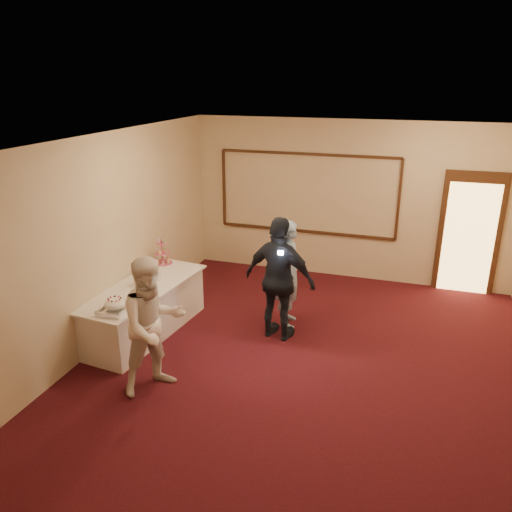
{
  "coord_description": "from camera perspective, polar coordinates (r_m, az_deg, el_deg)",
  "views": [
    {
      "loc": [
        1.16,
        -5.71,
        3.74
      ],
      "look_at": [
        -1.03,
        1.04,
        1.15
      ],
      "focal_mm": 35.0,
      "sensor_mm": 36.0,
      "label": 1
    }
  ],
  "objects": [
    {
      "name": "man",
      "position": [
        7.7,
        3.8,
        -2.04
      ],
      "size": [
        0.54,
        0.7,
        1.71
      ],
      "primitive_type": "imported",
      "rotation": [
        0.0,
        0.0,
        1.8
      ],
      "color": "#82A9CE",
      "rests_on": "floor"
    },
    {
      "name": "room_walls",
      "position": [
        6.08,
        6.26,
        3.52
      ],
      "size": [
        6.04,
        7.04,
        3.02
      ],
      "color": "beige",
      "rests_on": "floor"
    },
    {
      "name": "cupcake_stand",
      "position": [
        8.43,
        -10.67,
        0.26
      ],
      "size": [
        0.32,
        0.32,
        0.47
      ],
      "color": "#C44779",
      "rests_on": "buffet_table"
    },
    {
      "name": "plate_stack_b",
      "position": [
        7.81,
        -11.1,
        -2.09
      ],
      "size": [
        0.18,
        0.18,
        0.15
      ],
      "color": "white",
      "rests_on": "buffet_table"
    },
    {
      "name": "wall_molding",
      "position": [
        9.63,
        5.84,
        7.1
      ],
      "size": [
        3.45,
        0.04,
        1.55
      ],
      "color": "black",
      "rests_on": "room_walls"
    },
    {
      "name": "pavlova_tray",
      "position": [
        6.92,
        -15.8,
        -5.49
      ],
      "size": [
        0.36,
        0.5,
        0.18
      ],
      "color": "silver",
      "rests_on": "buffet_table"
    },
    {
      "name": "buffet_table",
      "position": [
        7.79,
        -12.62,
        -5.99
      ],
      "size": [
        1.13,
        2.38,
        0.77
      ],
      "color": "white",
      "rests_on": "floor"
    },
    {
      "name": "woman",
      "position": [
        6.24,
        -11.66,
        -7.76
      ],
      "size": [
        1.03,
        1.08,
        1.75
      ],
      "primitive_type": "imported",
      "rotation": [
        0.0,
        0.0,
        0.94
      ],
      "color": "white",
      "rests_on": "floor"
    },
    {
      "name": "tart",
      "position": [
        7.35,
        -12.38,
        -4.05
      ],
      "size": [
        0.3,
        0.3,
        0.06
      ],
      "color": "white",
      "rests_on": "buffet_table"
    },
    {
      "name": "camera_flash",
      "position": [
        6.84,
        2.82,
        0.37
      ],
      "size": [
        0.07,
        0.04,
        0.05
      ],
      "primitive_type": "cube",
      "rotation": [
        0.0,
        0.0,
        0.03
      ],
      "color": "white",
      "rests_on": "guest"
    },
    {
      "name": "guest",
      "position": [
        7.27,
        2.73,
        -2.7
      ],
      "size": [
        1.16,
        0.66,
        1.87
      ],
      "primitive_type": "imported",
      "rotation": [
        0.0,
        0.0,
        2.94
      ],
      "color": "black",
      "rests_on": "floor"
    },
    {
      "name": "doorway",
      "position": [
        9.6,
        23.17,
        2.3
      ],
      "size": [
        1.05,
        0.07,
        2.2
      ],
      "color": "black",
      "rests_on": "floor"
    },
    {
      "name": "plate_stack_a",
      "position": [
        7.64,
        -13.12,
        -2.75
      ],
      "size": [
        0.19,
        0.19,
        0.16
      ],
      "color": "white",
      "rests_on": "buffet_table"
    },
    {
      "name": "floor",
      "position": [
        6.93,
        5.62,
        -12.75
      ],
      "size": [
        7.0,
        7.0,
        0.0
      ],
      "primitive_type": "plane",
      "color": "black",
      "rests_on": "ground"
    }
  ]
}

